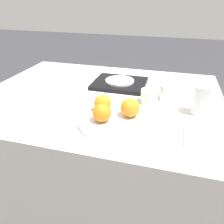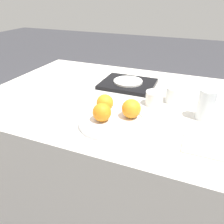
{
  "view_description": "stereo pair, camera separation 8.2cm",
  "coord_description": "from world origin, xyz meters",
  "px_view_note": "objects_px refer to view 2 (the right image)",
  "views": [
    {
      "loc": [
        0.32,
        -0.94,
        1.19
      ],
      "look_at": [
        0.13,
        -0.24,
        0.79
      ],
      "focal_mm": 35.0,
      "sensor_mm": 36.0,
      "label": 1
    },
    {
      "loc": [
        0.4,
        -0.91,
        1.19
      ],
      "look_at": [
        0.13,
        -0.24,
        0.79
      ],
      "focal_mm": 35.0,
      "sensor_mm": 36.0,
      "label": 2
    }
  ],
  "objects_px": {
    "orange_0": "(102,112)",
    "serving_tray": "(128,84)",
    "water_glass": "(206,105)",
    "cup_1": "(154,98)",
    "fruit_platter": "(112,121)",
    "orange_1": "(131,109)",
    "side_plate": "(128,81)",
    "cup_0": "(175,95)",
    "orange_2": "(105,103)",
    "napkin": "(204,144)"
  },
  "relations": [
    {
      "from": "orange_2",
      "to": "side_plate",
      "type": "height_order",
      "value": "orange_2"
    },
    {
      "from": "orange_1",
      "to": "cup_0",
      "type": "height_order",
      "value": "orange_1"
    },
    {
      "from": "orange_1",
      "to": "orange_2",
      "type": "relative_size",
      "value": 1.07
    },
    {
      "from": "orange_0",
      "to": "fruit_platter",
      "type": "bearing_deg",
      "value": 20.03
    },
    {
      "from": "orange_0",
      "to": "cup_1",
      "type": "bearing_deg",
      "value": 57.28
    },
    {
      "from": "water_glass",
      "to": "napkin",
      "type": "xyz_separation_m",
      "value": [
        0.01,
        -0.18,
        -0.06
      ]
    },
    {
      "from": "orange_0",
      "to": "napkin",
      "type": "relative_size",
      "value": 0.51
    },
    {
      "from": "fruit_platter",
      "to": "orange_1",
      "type": "distance_m",
      "value": 0.09
    },
    {
      "from": "fruit_platter",
      "to": "serving_tray",
      "type": "xyz_separation_m",
      "value": [
        -0.07,
        0.39,
        0.0
      ]
    },
    {
      "from": "orange_2",
      "to": "water_glass",
      "type": "bearing_deg",
      "value": 15.41
    },
    {
      "from": "side_plate",
      "to": "napkin",
      "type": "relative_size",
      "value": 1.11
    },
    {
      "from": "napkin",
      "to": "orange_0",
      "type": "bearing_deg",
      "value": -179.91
    },
    {
      "from": "orange_0",
      "to": "serving_tray",
      "type": "relative_size",
      "value": 0.26
    },
    {
      "from": "cup_0",
      "to": "cup_1",
      "type": "height_order",
      "value": "cup_0"
    },
    {
      "from": "cup_1",
      "to": "napkin",
      "type": "height_order",
      "value": "cup_1"
    },
    {
      "from": "orange_0",
      "to": "cup_0",
      "type": "distance_m",
      "value": 0.37
    },
    {
      "from": "water_glass",
      "to": "cup_0",
      "type": "height_order",
      "value": "water_glass"
    },
    {
      "from": "napkin",
      "to": "cup_0",
      "type": "bearing_deg",
      "value": 115.61
    },
    {
      "from": "orange_2",
      "to": "cup_0",
      "type": "relative_size",
      "value": 0.91
    },
    {
      "from": "cup_1",
      "to": "side_plate",
      "type": "bearing_deg",
      "value": 136.2
    },
    {
      "from": "orange_0",
      "to": "side_plate",
      "type": "bearing_deg",
      "value": 94.14
    },
    {
      "from": "fruit_platter",
      "to": "serving_tray",
      "type": "distance_m",
      "value": 0.4
    },
    {
      "from": "fruit_platter",
      "to": "orange_1",
      "type": "height_order",
      "value": "orange_1"
    },
    {
      "from": "serving_tray",
      "to": "water_glass",
      "type": "bearing_deg",
      "value": -29.43
    },
    {
      "from": "orange_0",
      "to": "cup_0",
      "type": "bearing_deg",
      "value": 51.9
    },
    {
      "from": "fruit_platter",
      "to": "orange_0",
      "type": "height_order",
      "value": "orange_0"
    },
    {
      "from": "fruit_platter",
      "to": "orange_1",
      "type": "relative_size",
      "value": 3.44
    },
    {
      "from": "fruit_platter",
      "to": "napkin",
      "type": "height_order",
      "value": "fruit_platter"
    },
    {
      "from": "water_glass",
      "to": "cup_1",
      "type": "relative_size",
      "value": 1.62
    },
    {
      "from": "orange_1",
      "to": "cup_1",
      "type": "relative_size",
      "value": 0.99
    },
    {
      "from": "orange_1",
      "to": "water_glass",
      "type": "relative_size",
      "value": 0.61
    },
    {
      "from": "orange_1",
      "to": "water_glass",
      "type": "bearing_deg",
      "value": 24.01
    },
    {
      "from": "orange_2",
      "to": "serving_tray",
      "type": "bearing_deg",
      "value": 91.29
    },
    {
      "from": "fruit_platter",
      "to": "cup_0",
      "type": "xyz_separation_m",
      "value": [
        0.19,
        0.28,
        0.03
      ]
    },
    {
      "from": "orange_2",
      "to": "fruit_platter",
      "type": "bearing_deg",
      "value": -48.57
    },
    {
      "from": "fruit_platter",
      "to": "orange_2",
      "type": "height_order",
      "value": "orange_2"
    },
    {
      "from": "cup_0",
      "to": "napkin",
      "type": "bearing_deg",
      "value": -64.39
    },
    {
      "from": "serving_tray",
      "to": "orange_0",
      "type": "bearing_deg",
      "value": -85.86
    },
    {
      "from": "cup_0",
      "to": "cup_1",
      "type": "bearing_deg",
      "value": -143.02
    },
    {
      "from": "cup_0",
      "to": "napkin",
      "type": "relative_size",
      "value": 0.55
    },
    {
      "from": "orange_1",
      "to": "serving_tray",
      "type": "relative_size",
      "value": 0.27
    },
    {
      "from": "fruit_platter",
      "to": "cup_0",
      "type": "distance_m",
      "value": 0.34
    },
    {
      "from": "orange_1",
      "to": "fruit_platter",
      "type": "bearing_deg",
      "value": -138.29
    },
    {
      "from": "orange_2",
      "to": "side_plate",
      "type": "xyz_separation_m",
      "value": [
        -0.01,
        0.33,
        -0.02
      ]
    },
    {
      "from": "side_plate",
      "to": "orange_1",
      "type": "bearing_deg",
      "value": -69.78
    },
    {
      "from": "cup_1",
      "to": "napkin",
      "type": "relative_size",
      "value": 0.54
    },
    {
      "from": "orange_2",
      "to": "cup_0",
      "type": "distance_m",
      "value": 0.33
    },
    {
      "from": "napkin",
      "to": "water_glass",
      "type": "bearing_deg",
      "value": 92.97
    },
    {
      "from": "orange_0",
      "to": "orange_1",
      "type": "bearing_deg",
      "value": 34.7
    },
    {
      "from": "side_plate",
      "to": "cup_0",
      "type": "distance_m",
      "value": 0.28
    }
  ]
}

